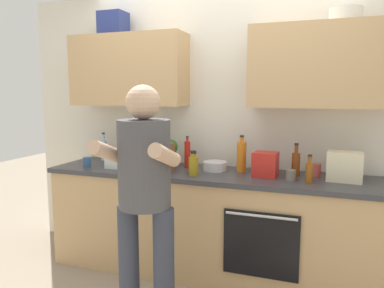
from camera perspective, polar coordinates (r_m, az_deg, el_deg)
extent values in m
plane|color=gray|center=(3.45, 2.64, -19.17)|extent=(12.00, 12.00, 0.00)
cube|color=silver|center=(3.43, 4.52, 2.55)|extent=(4.00, 0.06, 2.50)
cube|color=tan|center=(3.57, -9.76, 11.11)|extent=(1.10, 0.32, 0.65)
cube|color=tan|center=(3.12, 19.22, 11.27)|extent=(1.10, 0.32, 0.65)
cylinder|color=silver|center=(3.17, 22.59, 17.90)|extent=(0.24, 0.24, 0.10)
cube|color=navy|center=(3.69, -12.02, 17.68)|extent=(0.24, 0.20, 0.21)
cube|color=tan|center=(3.27, 2.69, -12.45)|extent=(2.80, 0.60, 0.86)
cube|color=#38383D|center=(3.15, 2.74, -4.74)|extent=(2.84, 0.64, 0.04)
cube|color=black|center=(2.88, 10.52, -15.06)|extent=(0.56, 0.02, 0.50)
cylinder|color=silver|center=(2.78, 10.57, -10.87)|extent=(0.52, 0.02, 0.02)
cylinder|color=#383D4C|center=(2.68, -9.70, -17.69)|extent=(0.14, 0.14, 0.83)
cylinder|color=#383D4C|center=(2.57, -4.36, -18.72)|extent=(0.14, 0.14, 0.83)
cylinder|color=#4C4C51|center=(2.40, -7.38, -3.04)|extent=(0.34, 0.34, 0.57)
sphere|color=#D8AD8C|center=(2.36, -7.54, 6.40)|extent=(0.22, 0.22, 0.22)
cylinder|color=#D8AD8C|center=(2.38, -13.02, -1.19)|extent=(0.09, 0.31, 0.19)
cylinder|color=#D8AD8C|center=(2.19, -4.16, -1.77)|extent=(0.09, 0.31, 0.19)
cylinder|color=#8C4C14|center=(2.89, 17.63, -4.34)|extent=(0.05, 0.05, 0.15)
cylinder|color=#8C4C14|center=(2.87, 17.71, -2.36)|extent=(0.03, 0.03, 0.05)
cylinder|color=black|center=(2.86, 17.74, -1.70)|extent=(0.03, 0.03, 0.01)
cylinder|color=brown|center=(3.10, 15.70, -3.07)|extent=(0.07, 0.07, 0.19)
cylinder|color=brown|center=(3.08, 15.78, -0.76)|extent=(0.03, 0.03, 0.07)
cylinder|color=black|center=(3.08, 15.81, -0.02)|extent=(0.03, 0.03, 0.01)
cylinder|color=olive|center=(3.02, 0.23, -3.44)|extent=(0.08, 0.08, 0.15)
cylinder|color=olive|center=(3.00, 0.23, -1.74)|extent=(0.04, 0.04, 0.03)
cylinder|color=black|center=(3.00, 0.23, -1.24)|extent=(0.05, 0.05, 0.02)
cylinder|color=silver|center=(3.79, -13.42, -1.00)|extent=(0.06, 0.06, 0.19)
cylinder|color=silver|center=(3.77, -13.48, 0.98)|extent=(0.03, 0.03, 0.07)
cylinder|color=black|center=(3.77, -13.50, 1.61)|extent=(0.03, 0.03, 0.01)
cylinder|color=#198C33|center=(3.17, -8.20, -1.79)|extent=(0.06, 0.06, 0.28)
cylinder|color=#198C33|center=(3.15, -8.26, 1.10)|extent=(0.02, 0.02, 0.04)
cylinder|color=black|center=(3.14, -8.27, 1.61)|extent=(0.03, 0.03, 0.01)
cylinder|color=orange|center=(3.17, 7.63, -2.00)|extent=(0.08, 0.08, 0.26)
cylinder|color=orange|center=(3.14, 7.68, 0.68)|extent=(0.03, 0.03, 0.04)
cylinder|color=black|center=(3.14, 7.69, 1.20)|extent=(0.04, 0.04, 0.02)
cylinder|color=red|center=(3.31, -0.72, -1.64)|extent=(0.05, 0.05, 0.24)
cylinder|color=red|center=(3.29, -0.72, 0.71)|extent=(0.02, 0.02, 0.04)
cylinder|color=black|center=(3.29, -0.72, 1.12)|extent=(0.03, 0.03, 0.01)
cylinder|color=#BF4C47|center=(3.14, 18.57, -3.85)|extent=(0.08, 0.08, 0.10)
cylinder|color=#33598C|center=(3.51, -15.88, -2.67)|extent=(0.07, 0.07, 0.09)
cylinder|color=slate|center=(2.94, 14.97, -4.66)|extent=(0.07, 0.07, 0.08)
cylinder|color=silver|center=(3.21, 3.55, -3.40)|extent=(0.21, 0.21, 0.08)
cube|color=brown|center=(3.15, -3.94, -2.10)|extent=(0.10, 0.14, 0.24)
cylinder|color=black|center=(3.12, -4.37, 0.60)|extent=(0.02, 0.02, 0.06)
cylinder|color=black|center=(3.14, -3.57, 0.67)|extent=(0.02, 0.02, 0.06)
cylinder|color=#9E6647|center=(3.42, -3.38, -2.36)|extent=(0.13, 0.13, 0.12)
sphere|color=#2D6B28|center=(3.40, -3.39, -0.43)|extent=(0.14, 0.14, 0.14)
cube|color=silver|center=(3.38, -10.92, -2.29)|extent=(0.23, 0.21, 0.16)
cube|color=beige|center=(3.04, 22.48, -3.24)|extent=(0.27, 0.19, 0.23)
cube|color=red|center=(3.03, 11.24, -3.09)|extent=(0.20, 0.19, 0.20)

